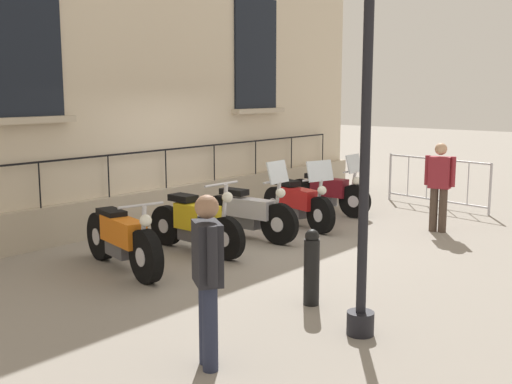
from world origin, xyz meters
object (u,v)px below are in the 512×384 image
motorcycle_yellow (196,224)px  motorcycle_silver (249,214)px  bollard (312,267)px  pedestrian_standing (208,272)px  motorcycle_orange (122,240)px  pedestrian_walking (439,183)px  motorcycle_maroon (328,193)px  lamppost (369,2)px  motorcycle_red (298,203)px  crowd_barrier (437,181)px

motorcycle_yellow → motorcycle_silver: bearing=87.0°
motorcycle_silver → bollard: (2.66, -2.01, 0.02)m
motorcycle_yellow → pedestrian_standing: (2.97, -2.80, 0.44)m
motorcycle_yellow → bollard: (2.72, -0.83, 0.01)m
motorcycle_orange → motorcycle_yellow: bearing=86.6°
motorcycle_orange → pedestrian_walking: 5.59m
pedestrian_walking → motorcycle_silver: bearing=-130.7°
pedestrian_standing → bollard: bearing=97.1°
pedestrian_standing → pedestrian_walking: (-0.72, 6.52, -0.01)m
bollard → pedestrian_standing: bearing=-82.9°
motorcycle_maroon → lamppost: lamppost is taller
motorcycle_orange → motorcycle_silver: motorcycle_silver is taller
motorcycle_yellow → lamppost: lamppost is taller
motorcycle_red → lamppost: lamppost is taller
motorcycle_silver → motorcycle_red: size_ratio=1.01×
motorcycle_orange → bollard: motorcycle_orange is taller
motorcycle_maroon → lamppost: bearing=-53.7°
crowd_barrier → bollard: bearing=-77.6°
lamppost → pedestrian_standing: bearing=-113.2°
motorcycle_maroon → motorcycle_orange: bearing=-89.7°
motorcycle_red → pedestrian_standing: (2.83, -5.26, 0.44)m
motorcycle_red → crowd_barrier: size_ratio=0.79×
motorcycle_yellow → motorcycle_red: bearing=86.8°
crowd_barrier → bollard: (1.49, -6.77, -0.12)m
crowd_barrier → lamppost: bearing=-71.6°
motorcycle_silver → motorcycle_maroon: motorcycle_silver is taller
motorcycle_red → bollard: size_ratio=2.16×
motorcycle_red → pedestrian_standing: pedestrian_standing is taller
crowd_barrier → pedestrian_walking: 2.45m
lamppost → bollard: (-0.91, 0.43, -2.84)m
motorcycle_maroon → motorcycle_yellow: bearing=-88.4°
motorcycle_red → pedestrian_standing: size_ratio=1.23×
pedestrian_standing → motorcycle_silver: bearing=126.1°
motorcycle_maroon → pedestrian_standing: pedestrian_standing is taller
lamppost → pedestrian_standing: lamppost is taller
motorcycle_silver → motorcycle_maroon: (-0.17, 2.64, 0.00)m
motorcycle_orange → motorcycle_yellow: (0.08, 1.34, 0.00)m
motorcycle_silver → bollard: motorcycle_silver is taller
motorcycle_yellow → crowd_barrier: size_ratio=0.81×
lamppost → pedestrian_walking: bearing=105.5°
bollard → motorcycle_orange: bearing=-169.7°
crowd_barrier → pedestrian_walking: (1.01, -2.21, 0.31)m
motorcycle_red → motorcycle_maroon: motorcycle_red is taller
crowd_barrier → pedestrian_walking: pedestrian_walking is taller
lamppost → motorcycle_red: bearing=133.2°
crowd_barrier → pedestrian_walking: bearing=-65.4°
motorcycle_orange → pedestrian_standing: bearing=-25.5°
motorcycle_orange → lamppost: size_ratio=0.47×
crowd_barrier → motorcycle_yellow: bearing=-101.7°
lamppost → pedestrian_walking: (-1.38, 4.98, -2.42)m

